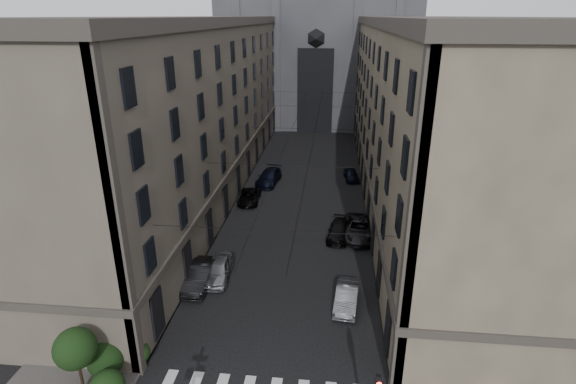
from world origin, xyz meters
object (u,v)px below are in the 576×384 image
(car_left_midnear, at_px, (200,276))
(car_right_midnear, at_px, (359,228))
(car_right_near, at_px, (347,297))
(gothic_tower, at_px, (319,22))
(car_left_near, at_px, (218,270))
(car_left_far, at_px, (269,177))
(car_left_midfar, at_px, (249,197))
(car_right_midfar, at_px, (339,231))
(car_right_far, at_px, (351,174))

(car_left_midnear, height_order, car_right_midnear, same)
(car_left_midnear, distance_m, car_right_near, 10.99)
(gothic_tower, height_order, car_right_near, gothic_tower)
(car_left_near, xyz_separation_m, car_left_far, (0.86, 21.34, 0.03))
(car_left_midfar, relative_size, car_right_midnear, 0.79)
(car_left_midfar, bearing_deg, gothic_tower, 80.94)
(gothic_tower, bearing_deg, car_right_near, -85.60)
(car_left_midnear, xyz_separation_m, car_right_midfar, (10.40, 8.92, -0.14))
(car_left_midfar, bearing_deg, car_right_far, 35.08)
(car_left_near, relative_size, car_right_far, 1.15)
(car_left_near, height_order, car_right_midfar, car_left_near)
(car_left_far, relative_size, car_right_midnear, 0.95)
(car_left_near, distance_m, car_right_near, 10.07)
(car_left_near, relative_size, car_right_midfar, 0.98)
(car_right_far, bearing_deg, car_right_midfar, -102.61)
(car_right_midnear, bearing_deg, car_left_midnear, -141.65)
(car_left_midnear, bearing_deg, car_right_near, -7.48)
(car_left_midnear, bearing_deg, car_right_midnear, 37.38)
(car_left_midfar, height_order, car_right_near, car_right_near)
(car_right_near, bearing_deg, gothic_tower, 100.24)
(car_left_midfar, distance_m, car_right_far, 14.05)
(car_right_near, bearing_deg, car_left_midnear, 178.39)
(gothic_tower, distance_m, car_right_near, 63.64)
(gothic_tower, height_order, car_left_midnear, gothic_tower)
(car_left_midnear, relative_size, car_left_midfar, 1.07)
(car_right_midnear, distance_m, car_right_far, 15.41)
(car_right_far, bearing_deg, gothic_tower, 92.33)
(car_left_midnear, distance_m, car_left_far, 22.50)
(gothic_tower, distance_m, car_right_far, 39.33)
(car_right_near, relative_size, car_right_midnear, 0.74)
(car_left_midfar, height_order, car_right_midnear, car_right_midnear)
(car_right_near, bearing_deg, car_left_near, 171.47)
(car_right_midfar, height_order, car_right_far, car_right_far)
(gothic_tower, xyz_separation_m, car_left_midnear, (-6.20, -59.69, -16.99))
(car_left_midfar, height_order, car_left_far, car_left_far)
(gothic_tower, bearing_deg, car_right_midfar, -85.27)
(car_right_far, bearing_deg, car_right_near, -99.31)
(car_left_near, height_order, car_left_midfar, car_left_near)
(gothic_tower, distance_m, car_left_midnear, 62.37)
(car_left_near, height_order, car_left_midnear, car_left_midnear)
(car_left_midnear, distance_m, car_right_far, 27.49)
(car_left_midnear, relative_size, car_right_far, 1.24)
(car_right_near, xyz_separation_m, car_right_far, (1.05, 26.18, -0.04))
(car_right_near, xyz_separation_m, car_right_midnear, (1.32, 10.77, 0.10))
(car_left_near, height_order, car_right_far, car_left_near)
(car_left_midfar, distance_m, car_right_midnear, 13.45)
(car_left_far, bearing_deg, car_right_far, 20.41)
(gothic_tower, xyz_separation_m, car_left_far, (-4.20, -37.28, -17.00))
(gothic_tower, bearing_deg, car_left_midnear, -95.93)
(car_left_near, bearing_deg, car_left_midnear, -140.01)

